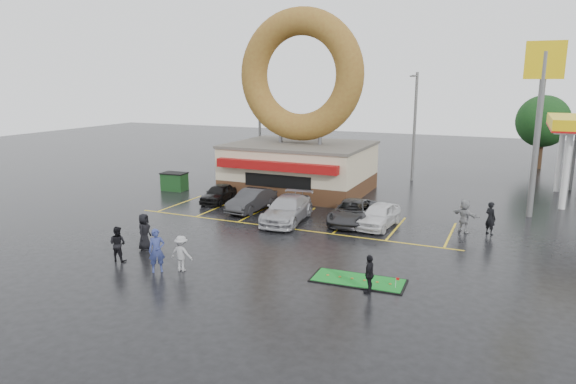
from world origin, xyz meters
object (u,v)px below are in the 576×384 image
at_px(donut_shop, 300,133).
at_px(car_silver, 287,209).
at_px(streetlight_mid, 414,124).
at_px(car_white, 379,215).
at_px(putting_green, 358,280).
at_px(person_cameraman, 369,274).
at_px(car_black, 219,193).
at_px(person_blue, 157,251).
at_px(car_dgrey, 252,200).
at_px(dumpster, 174,182).
at_px(shell_sign, 541,97).
at_px(streetlight_left, 259,120).
at_px(car_grey, 353,212).

relative_size(donut_shop, car_silver, 2.59).
height_order(streetlight_mid, car_white, streetlight_mid).
bearing_deg(putting_green, person_cameraman, -53.44).
distance_m(car_black, person_blue, 13.35).
height_order(car_dgrey, dumpster, car_dgrey).
distance_m(car_dgrey, putting_green, 13.19).
xyz_separation_m(streetlight_mid, dumpster, (-16.00, -11.52, -4.13)).
distance_m(car_silver, car_white, 5.45).
distance_m(donut_shop, car_white, 11.36).
distance_m(shell_sign, dumpster, 26.02).
relative_size(streetlight_left, person_blue, 4.58).
bearing_deg(person_blue, car_white, 15.07).
xyz_separation_m(car_white, dumpster, (-17.00, 3.56, -0.05)).
bearing_deg(car_black, putting_green, -44.11).
bearing_deg(car_white, dumpster, 173.23).
height_order(car_black, car_grey, car_grey).
bearing_deg(car_dgrey, streetlight_mid, 67.09).
bearing_deg(streetlight_left, shell_sign, -18.99).
bearing_deg(donut_shop, putting_green, -59.22).
xyz_separation_m(streetlight_left, person_blue, (7.81, -25.11, -3.80)).
bearing_deg(donut_shop, person_cameraman, -58.86).
relative_size(car_white, person_blue, 2.08).
bearing_deg(person_cameraman, person_blue, -82.80).
bearing_deg(shell_sign, streetlight_mid, 135.27).
xyz_separation_m(shell_sign, streetlight_left, (-23.00, 7.92, -2.60)).
distance_m(shell_sign, car_white, 12.11).
bearing_deg(putting_green, streetlight_mid, 95.53).
bearing_deg(person_cameraman, car_silver, -141.28).
distance_m(car_dgrey, person_cameraman, 14.37).
bearing_deg(putting_green, dumpster, 146.71).
xyz_separation_m(car_dgrey, person_blue, (1.35, -11.38, 0.28)).
bearing_deg(car_dgrey, donut_shop, 89.70).
distance_m(car_black, dumpster, 5.64).
distance_m(donut_shop, person_cameraman, 19.69).
xyz_separation_m(car_black, car_grey, (10.09, -1.28, 0.04)).
xyz_separation_m(car_dgrey, car_grey, (6.87, -0.12, -0.03)).
bearing_deg(person_cameraman, car_white, -170.71).
relative_size(car_grey, car_white, 1.18).
height_order(streetlight_mid, putting_green, streetlight_mid).
xyz_separation_m(donut_shop, car_white, (8.00, -7.14, -3.77)).
height_order(streetlight_left, car_silver, streetlight_left).
relative_size(car_silver, putting_green, 1.29).
distance_m(car_white, dumpster, 17.37).
distance_m(streetlight_mid, person_blue, 27.10).
xyz_separation_m(car_silver, dumpster, (-11.66, 4.67, -0.11)).
xyz_separation_m(car_white, person_blue, (-7.19, -11.02, 0.29)).
relative_size(car_white, person_cameraman, 2.59).
bearing_deg(streetlight_mid, donut_shop, -131.38).
bearing_deg(streetlight_left, car_grey, -46.07).
xyz_separation_m(shell_sign, car_silver, (-13.33, -7.27, -6.62)).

